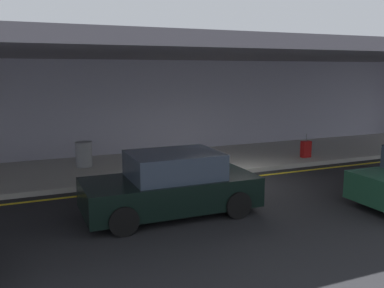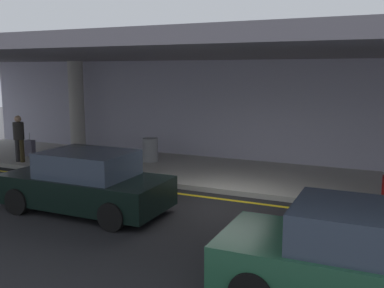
% 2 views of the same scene
% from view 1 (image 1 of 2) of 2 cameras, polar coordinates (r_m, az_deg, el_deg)
% --- Properties ---
extents(ground_plane, '(60.00, 60.00, 0.00)m').
position_cam_1_polar(ground_plane, '(12.78, 5.95, -5.44)').
color(ground_plane, black).
extents(sidewalk, '(26.00, 4.20, 0.15)m').
position_cam_1_polar(sidewalk, '(15.46, 0.40, -2.37)').
color(sidewalk, '#ADABA1').
rests_on(sidewalk, ground).
extents(lane_stripe_yellow, '(26.00, 0.14, 0.01)m').
position_cam_1_polar(lane_stripe_yellow, '(13.25, 4.78, -4.84)').
color(lane_stripe_yellow, yellow).
rests_on(lane_stripe_yellow, ground).
extents(ceiling_overhang, '(28.00, 13.20, 0.30)m').
position_cam_1_polar(ceiling_overhang, '(14.65, 1.21, 12.20)').
color(ceiling_overhang, slate).
rests_on(ceiling_overhang, support_column_far_left).
extents(terminal_back_wall, '(26.00, 0.30, 3.80)m').
position_cam_1_polar(terminal_back_wall, '(17.25, -2.57, 5.05)').
color(terminal_back_wall, '#ACABBF').
rests_on(terminal_back_wall, ground).
extents(car_black_no2, '(4.10, 1.92, 1.50)m').
position_cam_1_polar(car_black_no2, '(9.94, -2.85, -5.65)').
color(car_black_no2, black).
rests_on(car_black_no2, ground).
extents(suitcase_upright_secondary, '(0.36, 0.22, 0.90)m').
position_cam_1_polar(suitcase_upright_secondary, '(16.32, 15.30, -0.68)').
color(suitcase_upright_secondary, '#A31111').
rests_on(suitcase_upright_secondary, sidewalk).
extents(trash_bin_steel, '(0.56, 0.56, 0.85)m').
position_cam_1_polar(trash_bin_steel, '(14.69, -14.55, -1.36)').
color(trash_bin_steel, gray).
rests_on(trash_bin_steel, sidewalk).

